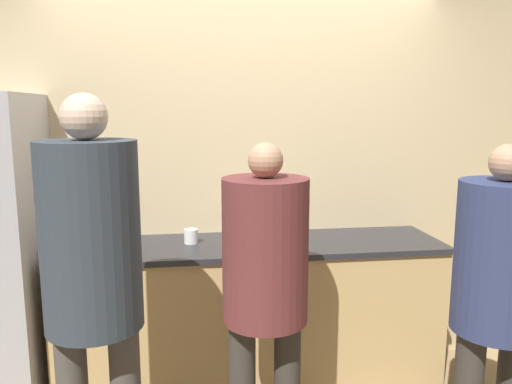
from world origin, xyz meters
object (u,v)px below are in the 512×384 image
Objects in this scene: person_center at (265,276)px; cup_white at (191,236)px; utensil_crock at (85,231)px; bottle_amber at (116,234)px; person_left at (93,269)px; bottle_clear at (265,230)px; fruit_bowl at (259,228)px; person_right at (498,285)px; cup_red at (243,244)px.

person_center reaches higher than cup_white.
utensil_crock is (-0.99, 0.89, 0.03)m from person_center.
bottle_amber is at bearing 134.61° from person_center.
person_left reaches higher than person_center.
cup_white is at bearing 167.31° from bottle_clear.
person_center is at bearing -98.83° from bottle_clear.
person_center is 18.50× the size of cup_white.
person_center is 0.91m from fruit_bowl.
person_right is 2.31m from utensil_crock.
utensil_crock is (-1.09, -0.01, 0.02)m from fruit_bowl.
fruit_bowl is at bearing 0.58° from utensil_crock.
person_center is 0.68m from bottle_clear.
utensil_crock is 1.47× the size of bottle_amber.
person_left is 1.21m from bottle_clear.
cup_red is at bearing 142.94° from person_right.
fruit_bowl is at bearing 83.52° from person_center.
person_right is at bearing -14.59° from person_center.
person_right is at bearing -51.98° from fruit_bowl.
person_center is at bearing -85.37° from cup_red.
bottle_amber is 1.79× the size of cup_red.
person_center is 1.05m from person_right.
utensil_crock is (-0.24, 1.08, -0.10)m from person_left.
person_left is 20.91× the size of cup_white.
bottle_clear is 0.21m from cup_red.
cup_red is at bearing 94.63° from person_center.
person_left is 0.78m from person_center.
person_left is 1.13× the size of person_right.
cup_red is (-0.15, -0.37, -0.00)m from fruit_bowl.
cup_white is (0.65, -0.12, -0.02)m from utensil_crock.
person_right is 1.31m from bottle_clear.
bottle_clear is (-0.91, 0.94, 0.05)m from person_right.
utensil_crock is 0.22m from bottle_amber.
cup_red is (0.74, -0.26, -0.02)m from bottle_amber.
utensil_crock reaches higher than cup_red.
utensil_crock reaches higher than fruit_bowl.
utensil_crock is at bearing 155.18° from bottle_amber.
cup_white is at bearing -10.41° from utensil_crock.
fruit_bowl is 0.46m from cup_white.
person_right is (1.76, -0.07, -0.14)m from person_left.
person_center is 0.84m from cup_white.
person_left is at bearing 177.72° from person_right.
bottle_amber is at bearing 92.53° from person_left.
person_center reaches higher than fruit_bowl.
fruit_bowl reaches higher than cup_white.
bottle_amber is 2.00× the size of cup_white.
bottle_clear is (0.89, -0.13, 0.02)m from bottle_amber.
utensil_crock is 1.11m from bottle_clear.
cup_red reaches higher than cup_white.
utensil_crock is (-2.00, 1.15, 0.03)m from person_right.
person_left is at bearing -133.92° from cup_red.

